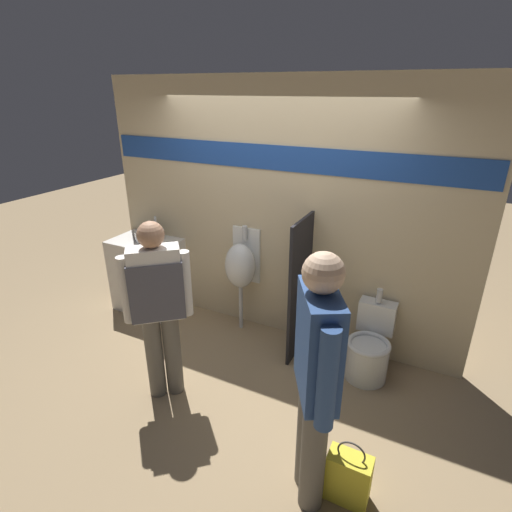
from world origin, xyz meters
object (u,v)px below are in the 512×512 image
(urinal_near_counter, at_px, (241,265))
(toilet, at_px, (369,349))
(sink_basin, at_px, (150,235))
(person_with_lanyard, at_px, (316,376))
(person_in_vest, at_px, (158,300))
(shopping_bag, at_px, (348,478))
(cell_phone, at_px, (154,246))

(urinal_near_counter, height_order, toilet, urinal_near_counter)
(sink_basin, relative_size, person_with_lanyard, 0.19)
(sink_basin, relative_size, urinal_near_counter, 0.28)
(person_in_vest, height_order, shopping_bag, person_in_vest)
(cell_phone, distance_m, person_in_vest, 1.36)
(cell_phone, distance_m, person_with_lanyard, 2.75)
(sink_basin, relative_size, toilet, 0.42)
(sink_basin, xyz_separation_m, cell_phone, (0.19, -0.16, -0.05))
(urinal_near_counter, bearing_deg, sink_basin, -176.88)
(urinal_near_counter, height_order, shopping_bag, urinal_near_counter)
(person_with_lanyard, bearing_deg, toilet, -32.84)
(cell_phone, bearing_deg, sink_basin, 139.73)
(person_with_lanyard, xyz_separation_m, shopping_bag, (0.25, 0.06, -0.79))
(person_with_lanyard, distance_m, shopping_bag, 0.83)
(urinal_near_counter, relative_size, toilet, 1.46)
(person_with_lanyard, bearing_deg, urinal_near_counter, 11.78)
(toilet, height_order, shopping_bag, toilet)
(sink_basin, xyz_separation_m, person_with_lanyard, (2.58, -1.53, 0.02))
(urinal_near_counter, xyz_separation_m, person_with_lanyard, (1.39, -1.59, 0.20))
(sink_basin, distance_m, shopping_bag, 3.28)
(sink_basin, xyz_separation_m, toilet, (2.67, -0.10, -0.69))
(sink_basin, bearing_deg, toilet, -2.16)
(sink_basin, relative_size, shopping_bag, 0.68)
(person_in_vest, xyz_separation_m, shopping_bag, (1.74, -0.28, -0.76))
(sink_basin, bearing_deg, cell_phone, -40.27)
(urinal_near_counter, bearing_deg, person_with_lanyard, -48.82)
(toilet, xyz_separation_m, person_in_vest, (-1.58, -1.08, 0.67))
(sink_basin, distance_m, toilet, 2.75)
(cell_phone, xyz_separation_m, toilet, (2.48, 0.06, -0.63))
(shopping_bag, bearing_deg, sink_basin, 152.70)
(urinal_near_counter, distance_m, person_in_vest, 1.26)
(toilet, relative_size, person_in_vest, 0.50)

